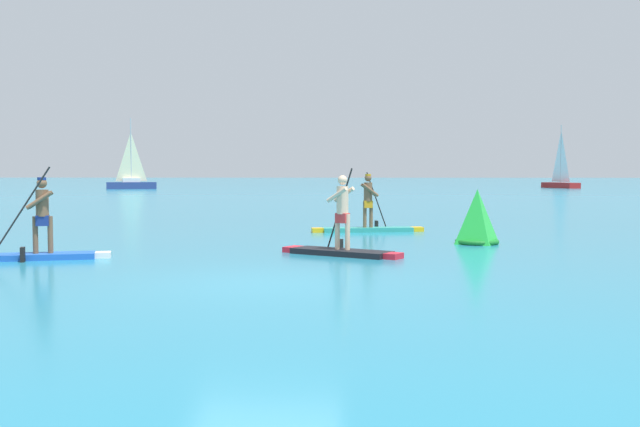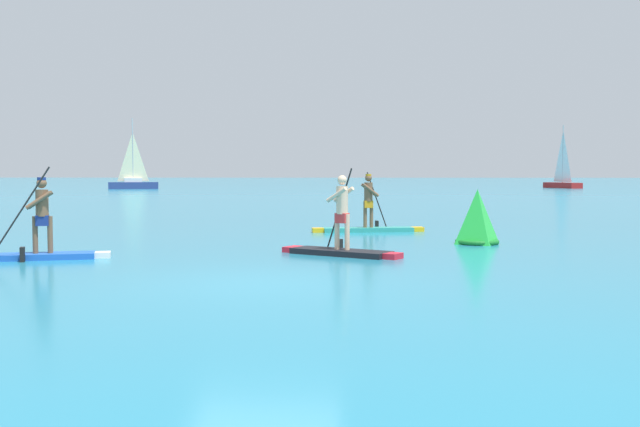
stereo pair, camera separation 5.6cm
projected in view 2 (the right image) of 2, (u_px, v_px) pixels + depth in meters
The scene contains 7 objects.
ground at pixel (265, 284), 12.42m from camera, with size 440.00×440.00×0.00m, color teal.
paddleboarder_near_left at pixel (33, 244), 15.83m from camera, with size 3.23×1.33×1.97m.
paddleboarder_mid_center at pixel (341, 239), 16.64m from camera, with size 2.71×1.86×1.94m.
paddleboarder_far_right at pixel (369, 221), 23.09m from camera, with size 3.47×1.09×1.84m.
race_marker_buoy at pixel (477, 219), 19.22m from camera, with size 1.14×1.14×1.40m.
sailboat_left_horizon at pixel (133, 180), 80.35m from camera, with size 5.30×2.85×7.54m.
sailboat_right_horizon at pixel (562, 179), 84.95m from camera, with size 3.22×5.54×7.10m.
Camera 2 is at (1.45, -12.28, 1.85)m, focal length 42.25 mm.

